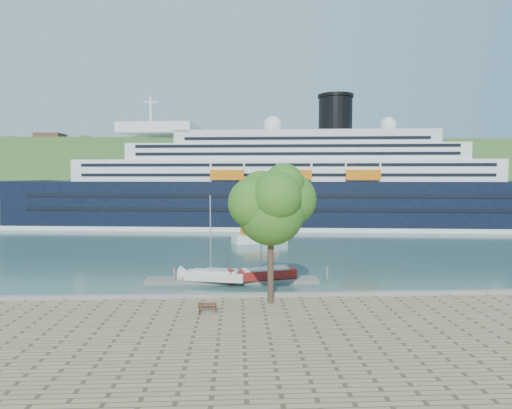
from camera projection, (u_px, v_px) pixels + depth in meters
The scene contains 10 objects.
ground at pixel (242, 308), 34.37m from camera, with size 400.00×400.00×0.00m, color #305551.
far_hillside at pixel (238, 172), 178.05m from camera, with size 400.00×50.00×24.00m, color #316126.
quay_coping at pixel (242, 295), 34.09m from camera, with size 220.00×0.50×0.30m, color slate.
cruise_ship at pixel (273, 162), 87.25m from camera, with size 119.51×17.40×26.84m, color black, non-canonical shape.
park_bench at pixel (207, 307), 30.13m from camera, with size 1.37×0.56×0.88m, color #4D2716, non-canonical shape.
promenade_tree at pixel (271, 228), 32.19m from camera, with size 6.88×6.88×11.39m, color #2D681B, non-canonical shape.
floating_pontoon at pixel (232, 280), 42.64m from camera, with size 17.16×2.10×0.38m, color gray, non-canonical shape.
sailboat_white_near at pixel (215, 242), 41.54m from camera, with size 6.45×1.79×8.33m, color silver, non-canonical shape.
sailboat_red at pixel (266, 240), 42.25m from camera, with size 6.69×1.86×8.64m, color maroon, non-canonical shape.
tender_launch at pixel (260, 235), 67.77m from camera, with size 8.59×2.94×2.37m, color #D2640C, non-canonical shape.
Camera 1 is at (-0.37, -33.72, 10.73)m, focal length 30.00 mm.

